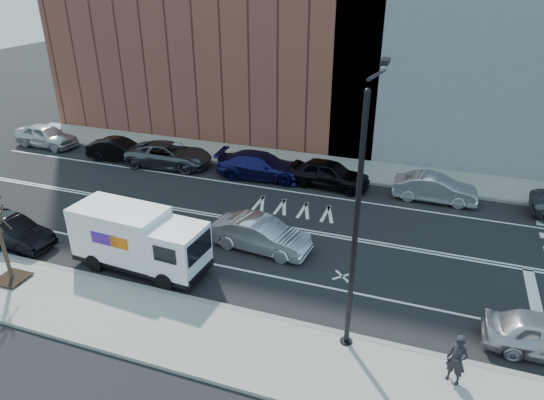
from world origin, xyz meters
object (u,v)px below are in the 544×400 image
Objects in this scene: far_parked_b at (120,150)px; pedestrian at (457,360)px; driving_sedan at (261,235)px; fedex_van at (138,239)px; far_parked_a at (46,136)px.

far_parked_b is 25.74m from pedestrian.
far_parked_b is at bearing 65.16° from driving_sedan.
fedex_van is 3.53× the size of pedestrian.
far_parked_a is 6.78m from far_parked_b.
far_parked_b is at bearing 171.33° from pedestrian.
far_parked_a is at bearing 176.84° from pedestrian.
fedex_van reaches higher than far_parked_a.
far_parked_b is at bearing -90.63° from far_parked_a.
driving_sedan is 10.35m from pedestrian.
fedex_van is 5.51m from driving_sedan.
fedex_van is 1.39× the size of far_parked_b.
pedestrian is (13.05, -2.43, -0.43)m from fedex_van.
fedex_van is at bearing -167.72° from pedestrian.
far_parked_b is (6.76, -0.54, -0.09)m from far_parked_a.
far_parked_a is 31.93m from pedestrian.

